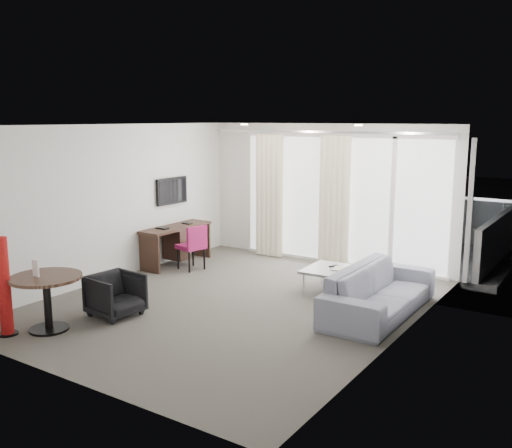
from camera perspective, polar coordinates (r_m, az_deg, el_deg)
The scene contains 28 objects.
floor at distance 8.52m, azimuth -2.24°, elevation -7.91°, with size 5.00×6.00×0.00m, color #4E4A43.
ceiling at distance 8.08m, azimuth -2.37°, elevation 9.85°, with size 5.00×6.00×0.00m, color white.
wall_left at distance 9.86m, azimuth -14.21°, elevation 2.08°, with size 0.00×6.00×2.60m, color silver.
wall_right at distance 7.07m, azimuth 14.40°, elevation -1.20°, with size 0.00×6.00×2.60m, color silver.
wall_front at distance 6.08m, azimuth -19.05°, elevation -3.35°, with size 5.00×0.00×2.60m, color silver.
window_panel at distance 10.63m, azimuth 8.46°, elevation 2.34°, with size 4.00×0.02×2.38m, color white, non-canonical shape.
window_frame at distance 10.61m, azimuth 8.43°, elevation 2.33°, with size 4.10×0.06×2.44m, color white, non-canonical shape.
curtain_left at distance 11.17m, azimuth 1.34°, elevation 2.85°, with size 0.60×0.20×2.38m, color beige, non-canonical shape.
curtain_right at distance 10.50m, azimuth 7.83°, elevation 2.26°, with size 0.60×0.20×2.38m, color beige, non-canonical shape.
curtain_track at distance 10.51m, azimuth 6.76°, elevation 9.13°, with size 4.80×0.04×0.04m, color #B2B2B7, non-canonical shape.
downlight_a at distance 9.91m, azimuth -1.18°, elevation 9.93°, with size 0.12×0.12×0.02m, color #FFE0B2.
downlight_b at distance 8.89m, azimuth 10.20°, elevation 9.69°, with size 0.12×0.12×0.02m, color #FFE0B2.
desk at distance 10.75m, azimuth -7.97°, elevation -2.11°, with size 0.48×1.53×0.72m, color #311E15, non-canonical shape.
tv at distance 10.84m, azimuth -8.41°, elevation 3.30°, with size 0.05×0.80×0.50m, color black, non-canonical shape.
desk_chair at distance 10.33m, azimuth -6.52°, elevation -2.31°, with size 0.45×0.42×0.82m, color #8F164C, non-canonical shape.
round_table at distance 7.85m, azimuth -20.12°, elevation -7.44°, with size 0.90×0.90×0.72m, color #382217, non-canonical shape.
menu_card at distance 7.78m, azimuth -21.12°, elevation -4.92°, with size 0.12×0.02×0.21m, color white, non-canonical shape.
red_lamp at distance 7.81m, azimuth -23.89°, elevation -5.74°, with size 0.25×0.25×1.26m, color #A01211.
tub_armchair at distance 8.15m, azimuth -13.86°, elevation -6.91°, with size 0.63×0.65×0.59m, color black.
coffee_table at distance 9.06m, azimuth 7.71°, elevation -5.62°, with size 0.84×0.84×0.38m, color gray, non-canonical shape.
remote at distance 9.16m, azimuth 7.75°, elevation -4.34°, with size 0.06×0.18×0.02m, color black, non-canonical shape.
magazine at distance 9.02m, azimuth 8.39°, elevation -4.60°, with size 0.25×0.31×0.02m, color gray, non-canonical shape.
sofa at distance 8.16m, azimuth 12.27°, elevation -6.54°, with size 2.28×0.89×0.67m, color slate.
terrace_slab at distance 12.23m, azimuth 11.31°, elevation -2.68°, with size 5.60×3.00×0.12m, color #4D4D50.
rattan_chair_a at distance 11.89m, azimuth 14.58°, elevation -0.65°, with size 0.62×0.62×0.91m, color #562D1A, non-canonical shape.
rattan_chair_b at distance 11.92m, azimuth 16.80°, elevation -0.75°, with size 0.62×0.62×0.91m, color #562D1A, non-canonical shape.
rattan_table at distance 11.39m, azimuth 15.77°, elevation -2.26°, with size 0.50×0.50×0.50m, color #562D1A, non-canonical shape.
balustrade at distance 13.45m, azimuth 13.73°, elevation 0.85°, with size 5.50×0.06×1.05m, color #B2B2B7, non-canonical shape.
Camera 1 is at (4.72, -6.56, 2.70)m, focal length 40.00 mm.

